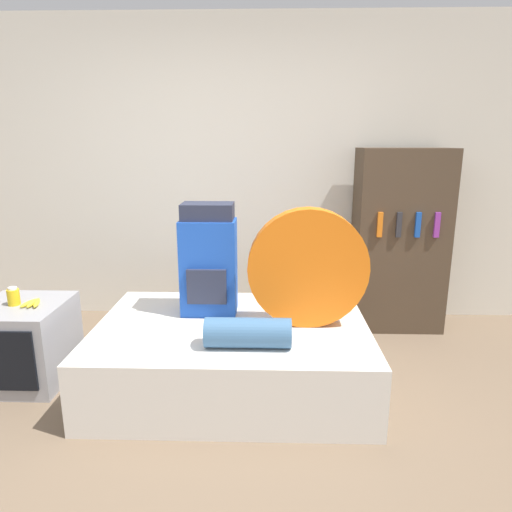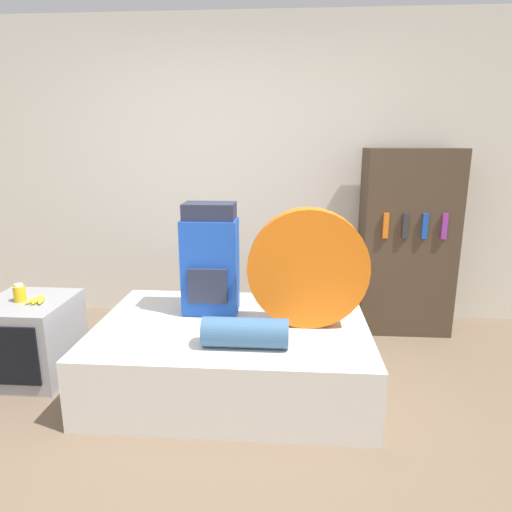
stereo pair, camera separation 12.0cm
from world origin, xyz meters
name	(u,v)px [view 2 (the right image)]	position (x,y,z in m)	size (l,w,h in m)	color
ground_plane	(204,463)	(0.00, 0.00, 0.00)	(16.00, 16.00, 0.00)	brown
wall_back	(244,172)	(0.00, 2.11, 1.30)	(8.00, 0.05, 2.60)	silver
bed	(233,353)	(0.05, 0.79, 0.21)	(1.73, 1.22, 0.43)	silver
backpack	(210,260)	(-0.12, 0.99, 0.79)	(0.37, 0.27, 0.75)	blue
tent_bag	(308,268)	(0.53, 0.79, 0.80)	(0.75, 0.13, 0.75)	orange
sleeping_roll	(245,333)	(0.17, 0.45, 0.51)	(0.49, 0.17, 0.17)	#3D668E
television	(30,338)	(-1.34, 0.81, 0.27)	(0.54, 0.59, 0.54)	#939399
canister	(19,293)	(-1.37, 0.80, 0.59)	(0.08, 0.08, 0.12)	gold
banana_bunch	(38,300)	(-1.24, 0.80, 0.55)	(0.12, 0.16, 0.03)	yellow
bookshelf	(406,242)	(1.38, 1.82, 0.76)	(0.74, 0.42, 1.52)	#473828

